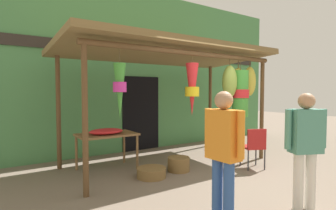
% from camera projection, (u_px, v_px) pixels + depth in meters
% --- Properties ---
extents(ground_plane, '(30.00, 30.00, 0.00)m').
position_uv_depth(ground_plane, '(208.00, 173.00, 5.27)').
color(ground_plane, '#756656').
extents(shop_facade, '(9.89, 0.29, 4.31)m').
position_uv_depth(shop_facade, '(141.00, 72.00, 7.42)').
color(shop_facade, '#47844C').
rests_on(shop_facade, ground_plane).
extents(market_stall_canopy, '(4.70, 2.28, 2.59)m').
position_uv_depth(market_stall_canopy, '(180.00, 63.00, 5.81)').
color(market_stall_canopy, brown).
rests_on(market_stall_canopy, ground_plane).
extents(display_table, '(1.15, 0.74, 0.74)m').
position_uv_depth(display_table, '(107.00, 138.00, 5.45)').
color(display_table, brown).
rests_on(display_table, ground_plane).
extents(flower_heap_on_table, '(0.69, 0.49, 0.11)m').
position_uv_depth(flower_heap_on_table, '(107.00, 131.00, 5.38)').
color(flower_heap_on_table, red).
rests_on(flower_heap_on_table, display_table).
extents(folding_chair, '(0.53, 0.53, 0.84)m').
position_uv_depth(folding_chair, '(254.00, 145.00, 5.50)').
color(folding_chair, '#AD1E1E').
rests_on(folding_chair, ground_plane).
extents(wicker_basket_by_table, '(0.44, 0.44, 0.28)m').
position_uv_depth(wicker_basket_by_table, '(179.00, 164.00, 5.38)').
color(wicker_basket_by_table, brown).
rests_on(wicker_basket_by_table, ground_plane).
extents(wicker_basket_spare, '(0.54, 0.54, 0.18)m').
position_uv_depth(wicker_basket_spare, '(151.00, 173.00, 4.97)').
color(wicker_basket_spare, brown).
rests_on(wicker_basket_spare, ground_plane).
extents(customer_foreground, '(0.54, 0.37, 1.57)m').
position_uv_depth(customer_foreground, '(305.00, 142.00, 3.57)').
color(customer_foreground, silver).
rests_on(customer_foreground, ground_plane).
extents(shopper_by_bananas, '(0.23, 0.59, 1.60)m').
position_uv_depth(shopper_by_bananas, '(223.00, 147.00, 3.17)').
color(shopper_by_bananas, '#2D5193').
rests_on(shopper_by_bananas, ground_plane).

